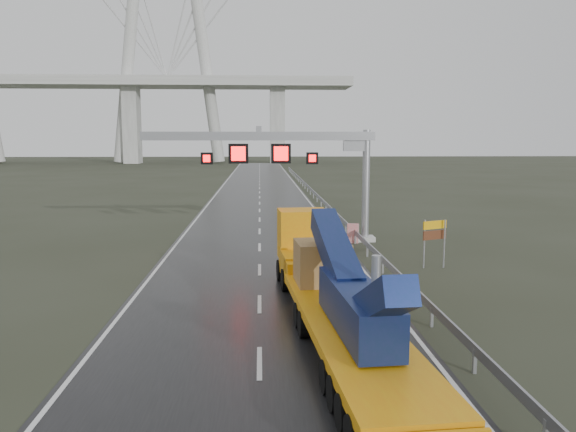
{
  "coord_description": "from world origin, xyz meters",
  "views": [
    {
      "loc": [
        0.05,
        -17.9,
        6.6
      ],
      "look_at": [
        1.29,
        6.88,
        3.2
      ],
      "focal_mm": 35.0,
      "sensor_mm": 36.0,
      "label": 1
    }
  ],
  "objects": [
    {
      "name": "striped_barrier",
      "position": [
        6.0,
        17.35,
        0.61
      ],
      "size": [
        0.79,
        0.54,
        1.23
      ],
      "primitive_type": "cube",
      "rotation": [
        0.0,
        0.0,
        -0.22
      ],
      "color": "red",
      "rests_on": "ground"
    },
    {
      "name": "exit_sign_pair",
      "position": [
        9.0,
        10.08,
        1.76
      ],
      "size": [
        1.37,
        0.63,
        2.51
      ],
      "rotation": [
        0.0,
        0.0,
        0.4
      ],
      "color": "#97999F",
      "rests_on": "ground"
    },
    {
      "name": "heavy_haul_truck",
      "position": [
        2.49,
        2.02,
        1.56
      ],
      "size": [
        3.69,
        17.25,
        4.02
      ],
      "rotation": [
        0.0,
        0.0,
        0.07
      ],
      "color": "orange",
      "rests_on": "ground"
    },
    {
      "name": "guardrail",
      "position": [
        6.1,
        30.0,
        0.7
      ],
      "size": [
        0.2,
        140.0,
        1.4
      ],
      "primitive_type": null,
      "color": "gray",
      "rests_on": "ground"
    },
    {
      "name": "sign_gantry",
      "position": [
        2.1,
        17.99,
        5.61
      ],
      "size": [
        14.9,
        1.2,
        7.42
      ],
      "color": "#A2A29D",
      "rests_on": "ground"
    },
    {
      "name": "road",
      "position": [
        0.0,
        40.0,
        0.01
      ],
      "size": [
        11.0,
        200.0,
        0.02
      ],
      "primitive_type": "cube",
      "color": "black",
      "rests_on": "ground"
    },
    {
      "name": "ground",
      "position": [
        0.0,
        0.0,
        0.0
      ],
      "size": [
        400.0,
        400.0,
        0.0
      ],
      "primitive_type": "plane",
      "color": "#2B2F21",
      "rests_on": "ground"
    }
  ]
}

